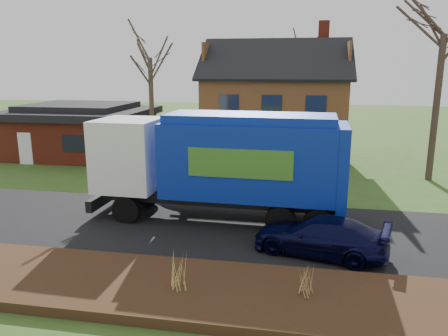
# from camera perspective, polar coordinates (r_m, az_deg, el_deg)

# --- Properties ---
(ground) EXTENTS (120.00, 120.00, 0.00)m
(ground) POSITION_cam_1_polar(r_m,az_deg,el_deg) (17.76, -3.09, -7.70)
(ground) COLOR #32521B
(ground) RESTS_ON ground
(road) EXTENTS (80.00, 7.00, 0.02)m
(road) POSITION_cam_1_polar(r_m,az_deg,el_deg) (17.76, -3.09, -7.67)
(road) COLOR black
(road) RESTS_ON ground
(mulch_verge) EXTENTS (80.00, 3.50, 0.30)m
(mulch_verge) POSITION_cam_1_polar(r_m,az_deg,el_deg) (13.07, -8.67, -15.17)
(mulch_verge) COLOR black
(mulch_verge) RESTS_ON ground
(main_house) EXTENTS (12.95, 8.95, 9.26)m
(main_house) POSITION_cam_1_polar(r_m,az_deg,el_deg) (30.23, 5.79, 8.74)
(main_house) COLOR beige
(main_house) RESTS_ON ground
(ranch_house) EXTENTS (9.80, 8.20, 3.70)m
(ranch_house) POSITION_cam_1_polar(r_m,az_deg,el_deg) (33.50, -18.18, 4.77)
(ranch_house) COLOR maroon
(ranch_house) RESTS_ON ground
(garbage_truck) EXTENTS (10.54, 3.10, 4.48)m
(garbage_truck) POSITION_cam_1_polar(r_m,az_deg,el_deg) (17.85, -0.12, 1.08)
(garbage_truck) COLOR black
(garbage_truck) RESTS_ON ground
(silver_sedan) EXTENTS (4.46, 2.30, 1.40)m
(silver_sedan) POSITION_cam_1_polar(r_m,az_deg,el_deg) (21.88, -2.97, -1.74)
(silver_sedan) COLOR #B1B4B9
(silver_sedan) RESTS_ON ground
(navy_wagon) EXTENTS (4.85, 2.89, 1.32)m
(navy_wagon) POSITION_cam_1_polar(r_m,az_deg,el_deg) (15.43, 12.44, -8.69)
(navy_wagon) COLOR black
(navy_wagon) RESTS_ON ground
(tree_front_west) EXTENTS (3.19, 3.19, 9.48)m
(tree_front_west) POSITION_cam_1_polar(r_m,az_deg,el_deg) (27.00, -9.75, 16.14)
(tree_front_west) COLOR #453729
(tree_front_west) RESTS_ON ground
(tree_front_east) EXTENTS (4.11, 4.11, 11.42)m
(tree_front_east) POSITION_cam_1_polar(r_m,az_deg,el_deg) (26.95, 27.11, 18.11)
(tree_front_east) COLOR #413027
(tree_front_east) RESTS_ON ground
(tree_back) EXTENTS (3.20, 3.20, 10.14)m
(tree_back) POSITION_cam_1_polar(r_m,az_deg,el_deg) (39.06, 9.88, 16.10)
(tree_back) COLOR #453C29
(tree_back) RESTS_ON ground
(grass_clump_mid) EXTENTS (0.37, 0.30, 1.02)m
(grass_clump_mid) POSITION_cam_1_polar(r_m,az_deg,el_deg) (12.43, -5.77, -13.21)
(grass_clump_mid) COLOR tan
(grass_clump_mid) RESTS_ON mulch_verge
(grass_clump_east) EXTENTS (0.36, 0.30, 0.90)m
(grass_clump_east) POSITION_cam_1_polar(r_m,az_deg,el_deg) (12.29, 10.51, -14.02)
(grass_clump_east) COLOR tan
(grass_clump_east) RESTS_ON mulch_verge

